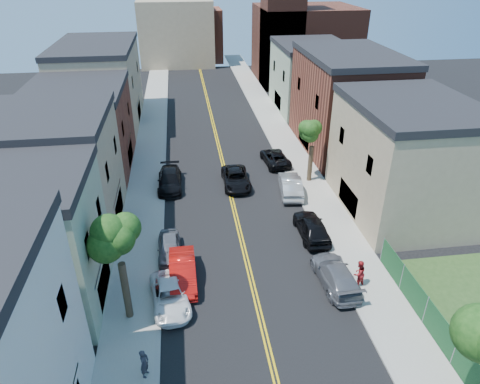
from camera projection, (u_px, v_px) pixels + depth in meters
name	position (u px, v px, depth m)	size (l,w,h in m)	color
sidewalk_left	(149.00, 149.00, 48.94)	(3.20, 100.00, 0.15)	gray
sidewalk_right	(285.00, 142.00, 50.84)	(3.20, 100.00, 0.15)	gray
curb_left	(165.00, 148.00, 49.15)	(0.30, 100.00, 0.15)	gray
curb_right	(271.00, 143.00, 50.63)	(0.30, 100.00, 0.15)	gray
bldg_left_palegrn	(18.00, 250.00, 25.38)	(9.00, 8.00, 8.50)	gray
bldg_left_tan_near	(54.00, 177.00, 33.06)	(9.00, 10.00, 9.00)	#998466
bldg_left_brick	(81.00, 132.00, 42.84)	(9.00, 12.00, 8.00)	brown
bldg_left_tan_far	(100.00, 87.00, 54.61)	(9.00, 16.00, 9.50)	#998466
bldg_right_tan	(405.00, 161.00, 35.57)	(9.00, 12.00, 9.00)	#998466
bldg_right_brick	(346.00, 104.00, 47.46)	(9.00, 14.00, 10.00)	brown
bldg_right_palegrn	(310.00, 79.00, 59.96)	(9.00, 12.00, 8.50)	gray
church	(300.00, 38.00, 71.85)	(16.20, 14.20, 22.60)	#4C2319
backdrop_left	(177.00, 34.00, 82.95)	(14.00, 8.00, 12.00)	#998466
backdrop_center	(197.00, 35.00, 87.38)	(10.00, 8.00, 10.00)	brown
fence_right	(439.00, 330.00, 24.10)	(0.04, 15.00, 1.90)	#143F1E
tree_left_mid	(116.00, 227.00, 23.26)	(5.20, 5.20, 9.29)	#34221A
tree_right_far	(314.00, 125.00, 39.43)	(4.40, 4.40, 8.03)	#34221A
red_sedan	(183.00, 272.00, 28.94)	(1.73, 4.97, 1.64)	red
white_pickup	(170.00, 296.00, 27.10)	(2.23, 4.83, 1.34)	silver
grey_car_left	(169.00, 248.00, 31.49)	(1.68, 4.17, 1.42)	slate
black_car_left	(170.00, 180.00, 40.74)	(2.20, 5.41, 1.57)	black
grey_car_right	(336.00, 275.00, 28.74)	(2.17, 5.34, 1.55)	#5B5D63
black_car_right	(312.00, 227.00, 33.62)	(2.02, 5.03, 1.71)	black
silver_car_right	(290.00, 185.00, 39.67)	(1.81, 5.20, 1.71)	#9DA1A5
dark_car_right_far	(275.00, 157.00, 45.42)	(2.34, 5.07, 1.41)	black
black_suv_lane	(236.00, 179.00, 41.10)	(2.44, 5.29, 1.47)	black
pedestrian_left	(144.00, 363.00, 22.21)	(0.64, 0.42, 1.75)	#2A2932
pedestrian_right	(359.00, 273.00, 28.35)	(0.93, 0.72, 1.91)	maroon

